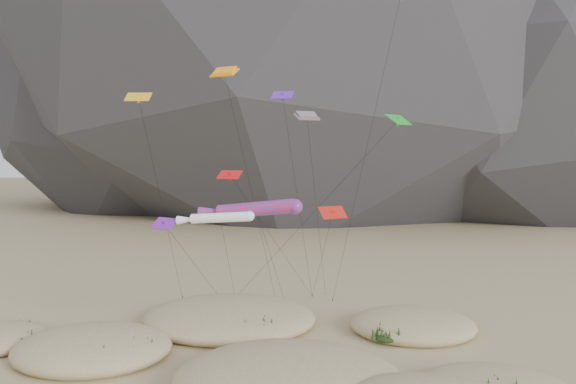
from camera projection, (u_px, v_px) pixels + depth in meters
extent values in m
ellipsoid|color=#2B2B30|center=(169.00, 49.00, 157.38)|extent=(136.20, 127.83, 116.00)
ellipsoid|color=black|center=(523.00, 61.00, 140.01)|extent=(130.55, 126.41, 100.00)
ellipsoid|color=#CCB789|center=(93.00, 348.00, 45.21)|extent=(12.75, 10.84, 2.96)
ellipsoid|color=#CCB789|center=(288.00, 380.00, 38.72)|extent=(16.17, 13.74, 3.53)
ellipsoid|color=#CCB789|center=(229.00, 318.00, 53.16)|extent=(16.42, 13.96, 3.00)
ellipsoid|color=#CCB789|center=(413.00, 325.00, 51.24)|extent=(11.46, 9.74, 2.63)
ellipsoid|color=black|center=(113.00, 356.00, 43.19)|extent=(3.24, 2.77, 0.97)
ellipsoid|color=black|center=(138.00, 352.00, 44.27)|extent=(2.26, 1.93, 0.68)
ellipsoid|color=black|center=(303.00, 371.00, 39.59)|extent=(3.82, 3.27, 1.15)
ellipsoid|color=black|center=(315.00, 354.00, 42.99)|extent=(2.32, 1.98, 0.69)
ellipsoid|color=black|center=(258.00, 376.00, 39.23)|extent=(2.54, 2.17, 0.76)
ellipsoid|color=black|center=(235.00, 318.00, 52.13)|extent=(3.19, 2.73, 0.96)
ellipsoid|color=black|center=(260.00, 329.00, 49.12)|extent=(2.19, 1.87, 0.66)
ellipsoid|color=black|center=(405.00, 332.00, 49.06)|extent=(2.35, 2.01, 0.70)
ellipsoid|color=black|center=(387.00, 338.00, 47.86)|extent=(2.24, 1.91, 0.67)
ellipsoid|color=black|center=(23.00, 331.00, 49.84)|extent=(2.41, 2.06, 0.72)
ellipsoid|color=black|center=(17.00, 343.00, 47.15)|extent=(2.13, 1.82, 0.64)
cylinder|color=#3F2D1E|center=(227.00, 306.00, 58.92)|extent=(0.08, 0.08, 0.30)
cylinder|color=#3F2D1E|center=(245.00, 308.00, 58.31)|extent=(0.08, 0.08, 0.30)
cylinder|color=#3F2D1E|center=(333.00, 300.00, 61.13)|extent=(0.08, 0.08, 0.30)
cylinder|color=#3F2D1E|center=(312.00, 296.00, 62.92)|extent=(0.08, 0.08, 0.30)
cylinder|color=#3F2D1E|center=(357.00, 316.00, 55.30)|extent=(0.08, 0.08, 0.30)
cylinder|color=#3F2D1E|center=(205.00, 301.00, 60.88)|extent=(0.08, 0.08, 0.30)
cylinder|color=#3F2D1E|center=(394.00, 307.00, 58.64)|extent=(0.08, 0.08, 0.30)
cylinder|color=#3F2D1E|center=(183.00, 297.00, 62.15)|extent=(0.08, 0.08, 0.30)
cylinder|color=#F11939|center=(256.00, 209.00, 44.97)|extent=(6.55, 2.06, 1.82)
sphere|color=#F11939|center=(295.00, 207.00, 44.34)|extent=(1.22, 1.22, 1.22)
cone|color=#F11939|center=(215.00, 212.00, 45.67)|extent=(2.76, 1.41, 1.31)
cylinder|color=black|center=(273.00, 264.00, 52.34)|extent=(1.62, 13.92, 11.91)
cylinder|color=white|center=(220.00, 218.00, 44.42)|extent=(4.94, 1.61, 1.11)
sphere|color=white|center=(249.00, 216.00, 43.86)|extent=(0.81, 0.81, 0.81)
cone|color=white|center=(189.00, 220.00, 45.04)|extent=(2.07, 1.03, 0.83)
cylinder|color=black|center=(230.00, 268.00, 52.12)|extent=(0.92, 14.50, 11.29)
cube|color=#FF980D|center=(224.00, 73.00, 46.99)|extent=(2.64, 2.07, 0.74)
cube|color=#FF980D|center=(224.00, 71.00, 46.97)|extent=(2.20, 1.70, 0.72)
cylinder|color=black|center=(254.00, 203.00, 53.54)|extent=(3.57, 11.46, 23.06)
cube|color=red|center=(307.00, 117.00, 45.08)|extent=(2.18, 1.89, 0.58)
cube|color=red|center=(307.00, 114.00, 45.06)|extent=(1.82, 1.57, 0.57)
cylinder|color=black|center=(318.00, 221.00, 54.37)|extent=(1.88, 17.17, 19.29)
cube|color=#5820C0|center=(282.00, 95.00, 48.43)|extent=(2.05, 1.39, 0.73)
cube|color=#5820C0|center=(282.00, 97.00, 48.44)|extent=(0.27, 0.27, 0.64)
cylinder|color=black|center=(299.00, 209.00, 55.68)|extent=(2.55, 12.95, 21.28)
cube|color=purple|center=(164.00, 223.00, 45.44)|extent=(2.34, 1.92, 0.83)
cube|color=purple|center=(164.00, 225.00, 45.45)|extent=(0.34, 0.35, 0.71)
cylinder|color=black|center=(200.00, 270.00, 52.18)|extent=(2.99, 12.84, 10.64)
cube|color=red|center=(230.00, 175.00, 45.33)|extent=(2.15, 1.55, 0.67)
cube|color=red|center=(230.00, 177.00, 45.35)|extent=(0.27, 0.24, 0.67)
cylinder|color=black|center=(278.00, 246.00, 54.13)|extent=(6.59, 16.83, 14.58)
cube|color=green|center=(399.00, 120.00, 49.07)|extent=(2.61, 2.79, 0.94)
cube|color=green|center=(399.00, 121.00, 49.08)|extent=(0.40, 0.40, 0.86)
cylinder|color=black|center=(305.00, 222.00, 54.00)|extent=(16.56, 7.45, 19.19)
cube|color=red|center=(333.00, 213.00, 39.34)|extent=(2.14, 1.71, 0.80)
cube|color=red|center=(333.00, 215.00, 39.36)|extent=(0.33, 0.34, 0.64)
cylinder|color=black|center=(320.00, 264.00, 51.14)|extent=(1.64, 22.60, 12.25)
cube|color=gold|center=(138.00, 97.00, 48.03)|extent=(2.17, 1.15, 0.81)
cube|color=gold|center=(138.00, 99.00, 48.04)|extent=(0.26, 0.24, 0.74)
cylinder|color=black|center=(163.00, 211.00, 55.09)|extent=(0.53, 12.48, 21.09)
cylinder|color=black|center=(362.00, 169.00, 53.46)|extent=(5.11, 12.74, 29.30)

